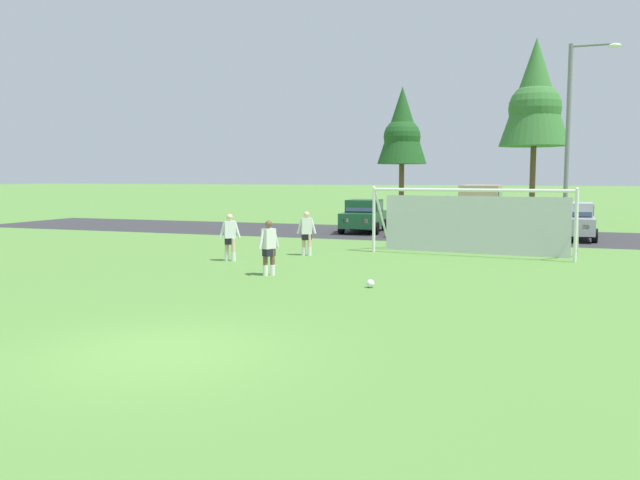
# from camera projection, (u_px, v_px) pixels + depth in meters

# --- Properties ---
(ground_plane) EXTENTS (400.00, 400.00, 0.00)m
(ground_plane) POSITION_uv_depth(u_px,v_px,m) (382.00, 252.00, 24.61)
(ground_plane) COLOR #598C3D
(parking_lot_strip) EXTENTS (52.00, 8.40, 0.01)m
(parking_lot_strip) POSITION_uv_depth(u_px,v_px,m) (423.00, 234.00, 32.62)
(parking_lot_strip) COLOR #333335
(parking_lot_strip) RESTS_ON ground
(soccer_ball) EXTENTS (0.22, 0.22, 0.22)m
(soccer_ball) POSITION_uv_depth(u_px,v_px,m) (370.00, 284.00, 16.76)
(soccer_ball) COLOR white
(soccer_ball) RESTS_ON ground
(soccer_goal) EXTENTS (7.55, 2.55, 2.57)m
(soccer_goal) POSITION_uv_depth(u_px,v_px,m) (473.00, 220.00, 23.86)
(soccer_goal) COLOR white
(soccer_goal) RESTS_ON ground
(player_striker_near) EXTENTS (0.45, 0.67, 1.64)m
(player_striker_near) POSITION_uv_depth(u_px,v_px,m) (269.00, 248.00, 18.77)
(player_striker_near) COLOR brown
(player_striker_near) RESTS_ON ground
(player_midfield_center) EXTENTS (0.68, 0.46, 1.64)m
(player_midfield_center) POSITION_uv_depth(u_px,v_px,m) (230.00, 237.00, 22.02)
(player_midfield_center) COLOR beige
(player_midfield_center) RESTS_ON ground
(player_defender_far) EXTENTS (0.71, 0.40, 1.64)m
(player_defender_far) POSITION_uv_depth(u_px,v_px,m) (307.00, 233.00, 23.58)
(player_defender_far) COLOR beige
(player_defender_far) RESTS_ON ground
(parked_car_slot_far_left) EXTENTS (2.28, 4.32, 1.72)m
(parked_car_slot_far_left) POSITION_uv_depth(u_px,v_px,m) (364.00, 216.00, 33.53)
(parked_car_slot_far_left) COLOR #194C2D
(parked_car_slot_far_left) RESTS_ON ground
(parked_car_slot_left) EXTENTS (2.10, 4.23, 1.72)m
(parked_car_slot_left) POSITION_uv_depth(u_px,v_px,m) (420.00, 218.00, 31.90)
(parked_car_slot_left) COLOR black
(parked_car_slot_left) RESTS_ON ground
(parked_car_slot_center_left) EXTENTS (2.28, 4.84, 2.52)m
(parked_car_slot_center_left) POSITION_uv_depth(u_px,v_px,m) (481.00, 209.00, 31.30)
(parked_car_slot_center_left) COLOR tan
(parked_car_slot_center_left) RESTS_ON ground
(parked_car_slot_center) EXTENTS (2.10, 4.23, 1.72)m
(parked_car_slot_center) POSITION_uv_depth(u_px,v_px,m) (573.00, 221.00, 29.62)
(parked_car_slot_center) COLOR #B2B2BC
(parked_car_slot_center) RESTS_ON ground
(tree_left_edge) EXTENTS (3.45, 3.45, 9.19)m
(tree_left_edge) POSITION_uv_depth(u_px,v_px,m) (402.00, 128.00, 44.29)
(tree_left_edge) COLOR brown
(tree_left_edge) RESTS_ON ground
(tree_mid_left) EXTENTS (4.41, 4.41, 11.77)m
(tree_mid_left) POSITION_uv_depth(u_px,v_px,m) (535.00, 96.00, 40.63)
(tree_mid_left) COLOR brown
(tree_mid_left) RESTS_ON ground
(street_lamp) EXTENTS (2.00, 0.32, 8.24)m
(street_lamp) POSITION_uv_depth(u_px,v_px,m) (572.00, 144.00, 25.77)
(street_lamp) COLOR slate
(street_lamp) RESTS_ON ground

